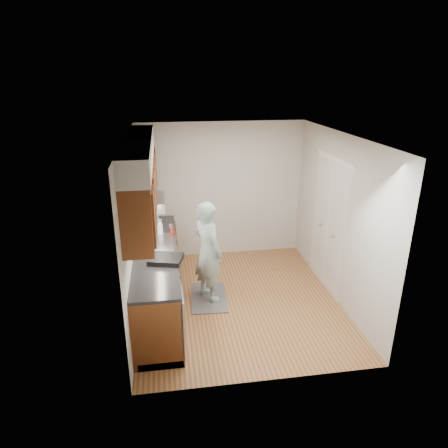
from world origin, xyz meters
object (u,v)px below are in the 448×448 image
object	(u,v)px
person	(208,245)
soda_can	(172,232)
soap_bottle_a	(160,227)
dish_rack	(166,259)
soap_bottle_b	(158,222)
steel_can	(171,228)

from	to	relation	value
person	soda_can	distance (m)	0.64
soap_bottle_a	dish_rack	world-z (taller)	soap_bottle_a
soap_bottle_b	steel_can	world-z (taller)	soap_bottle_b
dish_rack	soap_bottle_b	bearing A→B (deg)	110.05
soda_can	steel_can	xyz separation A→B (m)	(-0.01, 0.16, 0.01)
soap_bottle_a	steel_can	bearing A→B (deg)	30.67
soap_bottle_a	steel_can	distance (m)	0.20
soap_bottle_b	soap_bottle_a	bearing A→B (deg)	-84.80
soap_bottle_a	steel_can	size ratio (longest dim) A/B	2.09
soap_bottle_b	soda_can	world-z (taller)	soap_bottle_b
soap_bottle_b	dish_rack	distance (m)	1.27
dish_rack	steel_can	bearing A→B (deg)	100.52
soap_bottle_a	soda_can	size ratio (longest dim) A/B	2.40
soda_can	dish_rack	world-z (taller)	soda_can
soap_bottle_a	dish_rack	size ratio (longest dim) A/B	0.60
person	soap_bottle_b	xyz separation A→B (m)	(-0.72, 0.72, 0.15)
person	soap_bottle_a	size ratio (longest dim) A/B	7.03
dish_rack	person	bearing A→B (deg)	57.05
soap_bottle_a	soap_bottle_b	bearing A→B (deg)	95.20
person	dish_rack	size ratio (longest dim) A/B	4.22
soap_bottle_a	soda_can	world-z (taller)	soap_bottle_a
soap_bottle_b	dish_rack	xyz separation A→B (m)	(0.10, -1.27, -0.07)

